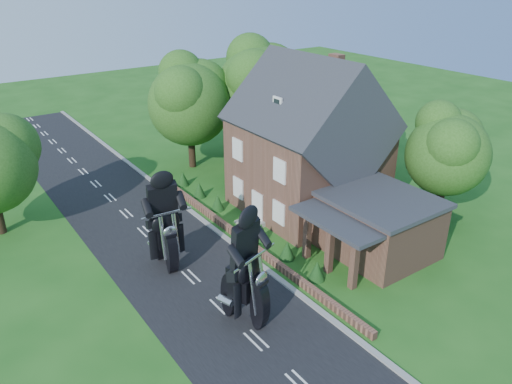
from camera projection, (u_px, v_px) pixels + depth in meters
ground at (221, 306)px, 24.21m from camera, size 120.00×120.00×0.00m
road at (221, 306)px, 24.20m from camera, size 7.00×80.00×0.02m
kerb at (280, 280)px, 26.09m from camera, size 0.30×80.00×0.12m
garden_wall at (238, 235)px, 30.09m from camera, size 0.30×22.00×0.40m
house at (308, 146)px, 32.35m from camera, size 9.54×8.64×10.24m
annex at (377, 224)px, 28.04m from camera, size 7.05×5.94×3.44m
tree_annex_side at (450, 146)px, 31.29m from camera, size 5.64×5.20×7.48m
tree_house_right at (349, 110)px, 37.16m from camera, size 6.51×6.00×8.40m
tree_behind_house at (263, 82)px, 41.03m from camera, size 7.81×7.20×10.08m
tree_behind_left at (193, 96)px, 38.82m from camera, size 6.94×6.40×9.16m
shrub_a at (317, 270)px, 26.01m from camera, size 0.90×0.90×1.10m
shrub_b at (287, 250)px, 27.87m from camera, size 0.90×0.90×1.10m
shrub_c at (261, 232)px, 29.72m from camera, size 0.90×0.90×1.10m
shrub_d at (218, 202)px, 33.44m from camera, size 0.90×0.90×1.10m
shrub_e at (199, 190)px, 35.30m from camera, size 0.90×0.90×1.10m
shrub_f at (183, 178)px, 37.16m from camera, size 0.90×0.90×1.10m
motorcycle_lead at (245, 304)px, 22.86m from camera, size 1.06×1.98×1.79m
motorcycle_follow at (167, 252)px, 27.10m from camera, size 0.63×1.86×1.70m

